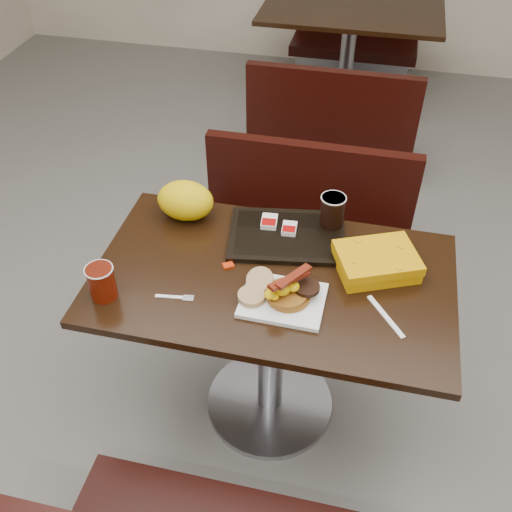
% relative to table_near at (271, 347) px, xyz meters
% --- Properties ---
extents(floor, '(6.00, 7.00, 0.01)m').
position_rel_table_near_xyz_m(floor, '(0.00, 0.00, -0.38)').
color(floor, slate).
rests_on(floor, ground).
extents(table_near, '(1.20, 0.70, 0.75)m').
position_rel_table_near_xyz_m(table_near, '(0.00, 0.00, 0.00)').
color(table_near, black).
rests_on(table_near, floor).
extents(bench_near_n, '(1.00, 0.46, 0.72)m').
position_rel_table_near_xyz_m(bench_near_n, '(0.00, 0.70, -0.02)').
color(bench_near_n, black).
rests_on(bench_near_n, floor).
extents(table_far, '(1.20, 0.70, 0.75)m').
position_rel_table_near_xyz_m(table_far, '(0.00, 2.60, 0.00)').
color(table_far, black).
rests_on(table_far, floor).
extents(bench_far_s, '(1.00, 0.46, 0.72)m').
position_rel_table_near_xyz_m(bench_far_s, '(0.00, 1.90, -0.02)').
color(bench_far_s, black).
rests_on(bench_far_s, floor).
extents(bench_far_n, '(1.00, 0.46, 0.72)m').
position_rel_table_near_xyz_m(bench_far_n, '(0.00, 3.30, -0.02)').
color(bench_far_n, black).
rests_on(bench_far_n, floor).
extents(platter, '(0.27, 0.21, 0.02)m').
position_rel_table_near_xyz_m(platter, '(0.05, -0.11, 0.38)').
color(platter, white).
rests_on(platter, table_near).
extents(pancake_stack, '(0.15, 0.15, 0.03)m').
position_rel_table_near_xyz_m(pancake_stack, '(0.07, -0.10, 0.40)').
color(pancake_stack, '#8D5117').
rests_on(pancake_stack, platter).
extents(sausage_patty, '(0.09, 0.09, 0.01)m').
position_rel_table_near_xyz_m(sausage_patty, '(0.12, -0.08, 0.43)').
color(sausage_patty, black).
rests_on(sausage_patty, pancake_stack).
extents(scrambled_eggs, '(0.10, 0.10, 0.05)m').
position_rel_table_near_xyz_m(scrambled_eggs, '(0.05, -0.12, 0.44)').
color(scrambled_eggs, '#F2E004').
rests_on(scrambled_eggs, pancake_stack).
extents(bacon_strips, '(0.15, 0.16, 0.01)m').
position_rel_table_near_xyz_m(bacon_strips, '(0.07, -0.11, 0.47)').
color(bacon_strips, '#480F05').
rests_on(bacon_strips, scrambled_eggs).
extents(muffin_bottom, '(0.09, 0.09, 0.02)m').
position_rel_table_near_xyz_m(muffin_bottom, '(-0.04, -0.13, 0.40)').
color(muffin_bottom, '#AA7F59').
rests_on(muffin_bottom, platter).
extents(muffin_top, '(0.11, 0.11, 0.05)m').
position_rel_table_near_xyz_m(muffin_top, '(-0.03, -0.07, 0.41)').
color(muffin_top, '#AA7F59').
rests_on(muffin_top, platter).
extents(coffee_cup_near, '(0.10, 0.10, 0.12)m').
position_rel_table_near_xyz_m(coffee_cup_near, '(-0.51, -0.21, 0.43)').
color(coffee_cup_near, maroon).
rests_on(coffee_cup_near, table_near).
extents(fork, '(0.13, 0.04, 0.00)m').
position_rel_table_near_xyz_m(fork, '(-0.31, -0.17, 0.38)').
color(fork, white).
rests_on(fork, table_near).
extents(knife, '(0.13, 0.16, 0.00)m').
position_rel_table_near_xyz_m(knife, '(0.38, -0.10, 0.38)').
color(knife, white).
rests_on(knife, table_near).
extents(condiment_syrup, '(0.05, 0.04, 0.01)m').
position_rel_table_near_xyz_m(condiment_syrup, '(-0.16, 0.01, 0.38)').
color(condiment_syrup, red).
rests_on(condiment_syrup, table_near).
extents(condiment_ketchup, '(0.04, 0.03, 0.01)m').
position_rel_table_near_xyz_m(condiment_ketchup, '(0.03, 0.10, 0.38)').
color(condiment_ketchup, '#8C0504').
rests_on(condiment_ketchup, table_near).
extents(tray, '(0.45, 0.35, 0.02)m').
position_rel_table_near_xyz_m(tray, '(0.01, 0.20, 0.38)').
color(tray, black).
rests_on(tray, table_near).
extents(hashbrown_sleeve_left, '(0.06, 0.08, 0.02)m').
position_rel_table_near_xyz_m(hashbrown_sleeve_left, '(-0.07, 0.24, 0.40)').
color(hashbrown_sleeve_left, silver).
rests_on(hashbrown_sleeve_left, tray).
extents(hashbrown_sleeve_right, '(0.06, 0.07, 0.02)m').
position_rel_table_near_xyz_m(hashbrown_sleeve_right, '(0.01, 0.22, 0.40)').
color(hashbrown_sleeve_right, silver).
rests_on(hashbrown_sleeve_right, tray).
extents(coffee_cup_far, '(0.11, 0.11, 0.12)m').
position_rel_table_near_xyz_m(coffee_cup_far, '(0.15, 0.30, 0.45)').
color(coffee_cup_far, black).
rests_on(coffee_cup_far, tray).
extents(clamshell, '(0.32, 0.28, 0.07)m').
position_rel_table_near_xyz_m(clamshell, '(0.33, 0.11, 0.41)').
color(clamshell, '#CE8A03').
rests_on(clamshell, table_near).
extents(paper_bag, '(0.25, 0.22, 0.15)m').
position_rel_table_near_xyz_m(paper_bag, '(-0.38, 0.24, 0.45)').
color(paper_bag, yellow).
rests_on(paper_bag, table_near).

